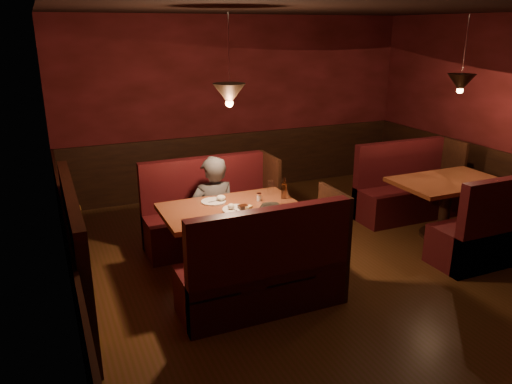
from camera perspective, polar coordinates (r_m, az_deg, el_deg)
name	(u,v)px	position (r m, az deg, el deg)	size (l,w,h in m)	color
room	(335,190)	(5.39, 9.07, 0.22)	(6.02, 7.02, 2.92)	#472D10
main_table	(233,222)	(5.60, -2.67, -3.49)	(1.52, 0.92, 1.07)	maroon
main_bench_far	(210,218)	(6.46, -5.25, -3.02)	(1.68, 0.60, 1.14)	#370D12
main_bench_near	(266,277)	(4.99, 1.17, -9.69)	(1.68, 0.60, 1.14)	#370D12
second_table	(447,195)	(7.08, 20.95, -0.30)	(1.41, 0.90, 0.80)	maroon
second_bench_far	(405,193)	(7.76, 16.66, -0.09)	(1.56, 0.58, 1.12)	#370D12
second_bench_near	(498,234)	(6.65, 25.93, -4.32)	(1.56, 0.58, 1.12)	#370D12
diner_a	(213,193)	(6.00, -4.97, -0.15)	(0.59, 0.39, 1.62)	#373638
diner_b	(274,236)	(5.05, 2.07, -5.05)	(0.68, 0.53, 1.41)	#3B352C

